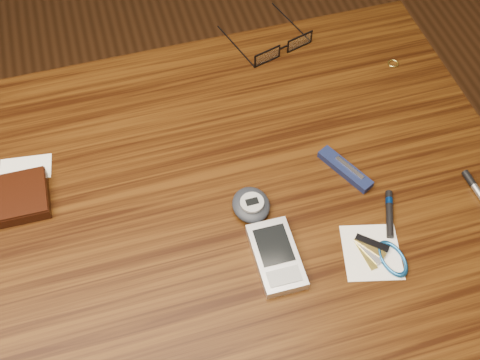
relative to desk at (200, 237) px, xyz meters
The scene contains 9 objects.
desk is the anchor object (origin of this frame).
wallet_and_card 0.30m from the desk, 163.23° to the left, with size 0.12×0.13×0.02m.
eyeglasses 0.38m from the desk, 50.75° to the left, with size 0.16×0.16×0.03m.
gold_ring 0.47m from the desk, 25.00° to the left, with size 0.02×0.02×0.00m, color #E4D561.
pda_phone 0.19m from the desk, 54.60° to the right, with size 0.06×0.11×0.02m.
pedometer 0.14m from the desk, 22.49° to the right, with size 0.06×0.07×0.03m.
notepad_keys 0.30m from the desk, 34.48° to the right, with size 0.10×0.11×0.01m.
pocket_knife 0.26m from the desk, ahead, with size 0.06×0.10×0.01m.
black_blue_pen 0.31m from the desk, 19.84° to the right, with size 0.04×0.08×0.01m.
Camera 1 is at (-0.07, -0.49, 1.52)m, focal length 45.00 mm.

